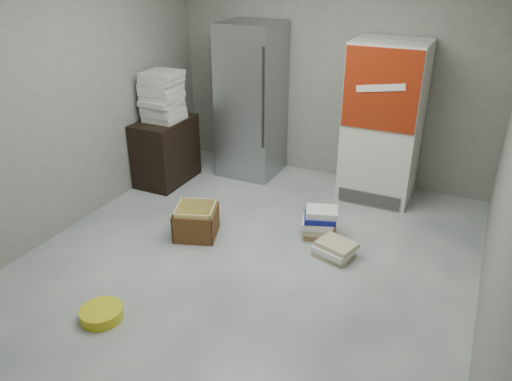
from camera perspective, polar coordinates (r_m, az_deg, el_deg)
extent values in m
plane|color=silver|center=(4.62, -1.95, -9.22)|extent=(5.00, 5.00, 0.00)
cube|color=gray|center=(6.23, 8.71, 13.94)|extent=(4.00, 0.04, 2.80)
cube|color=gray|center=(5.19, -22.58, 9.92)|extent=(0.04, 5.00, 2.80)
cube|color=#A7AAAF|center=(6.32, -0.51, 10.19)|extent=(0.70, 0.70, 1.90)
cylinder|color=#333333|center=(5.84, 0.79, 10.39)|extent=(0.02, 0.02, 1.19)
cube|color=silver|center=(5.84, 14.36, 7.55)|extent=(0.80, 0.70, 1.80)
cube|color=maroon|center=(5.38, 14.05, 11.06)|extent=(0.78, 0.02, 0.85)
cube|color=white|center=(5.36, 14.04, 11.30)|extent=(0.50, 0.01, 0.14)
cube|color=#3F3F3F|center=(5.81, 12.75, -0.94)|extent=(0.70, 0.02, 0.15)
cube|color=black|center=(6.31, -10.24, 4.47)|extent=(0.50, 0.80, 0.80)
cube|color=silver|center=(6.17, -10.38, 8.22)|extent=(0.40, 0.40, 0.06)
cube|color=silver|center=(6.15, -10.50, 8.80)|extent=(0.41, 0.41, 0.06)
cube|color=silver|center=(6.14, -10.60, 9.40)|extent=(0.42, 0.42, 0.06)
cube|color=silver|center=(6.10, -10.77, 9.92)|extent=(0.41, 0.41, 0.06)
cube|color=silver|center=(6.10, -10.65, 10.56)|extent=(0.42, 0.42, 0.06)
cube|color=silver|center=(6.08, -10.77, 11.14)|extent=(0.42, 0.42, 0.06)
cube|color=silver|center=(6.07, -10.84, 11.75)|extent=(0.41, 0.41, 0.06)
cube|color=silver|center=(6.05, -10.76, 12.33)|extent=(0.40, 0.40, 0.06)
cube|color=silver|center=(6.03, -10.71, 12.93)|extent=(0.42, 0.42, 0.06)
cube|color=#926E49|center=(5.16, 7.34, -4.92)|extent=(0.36, 0.31, 0.07)
cube|color=#C3B088|center=(5.11, 7.10, -4.36)|extent=(0.36, 0.31, 0.06)
cube|color=silver|center=(5.08, 7.08, -3.75)|extent=(0.37, 0.33, 0.07)
cube|color=navy|center=(5.05, 7.32, -3.13)|extent=(0.38, 0.34, 0.06)
cube|color=silver|center=(5.03, 7.54, -2.45)|extent=(0.37, 0.33, 0.06)
cube|color=#C3B088|center=(4.87, 8.83, -7.12)|extent=(0.39, 0.33, 0.05)
cube|color=silver|center=(4.83, 8.86, -6.70)|extent=(0.41, 0.35, 0.06)
cube|color=#C3B088|center=(4.81, 9.21, -6.12)|extent=(0.41, 0.36, 0.05)
cube|color=gold|center=(5.19, -6.77, -4.99)|extent=(0.49, 0.49, 0.01)
cube|color=brown|center=(5.29, -6.39, -2.60)|extent=(0.39, 0.15, 0.29)
cube|color=brown|center=(4.96, -7.34, -4.76)|extent=(0.39, 0.15, 0.29)
cube|color=brown|center=(5.17, -9.00, -3.51)|extent=(0.15, 0.39, 0.29)
cube|color=brown|center=(5.09, -4.66, -3.78)|extent=(0.15, 0.39, 0.29)
cube|color=gold|center=(5.27, -6.44, -2.50)|extent=(0.36, 0.13, 0.33)
cube|color=gold|center=(4.96, -7.31, -4.46)|extent=(0.36, 0.13, 0.33)
cube|color=gold|center=(5.16, -8.83, -3.33)|extent=(0.13, 0.36, 0.33)
cube|color=gold|center=(5.08, -4.86, -3.57)|extent=(0.13, 0.36, 0.33)
cylinder|color=yellow|center=(4.26, -17.24, -13.28)|extent=(0.37, 0.37, 0.09)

